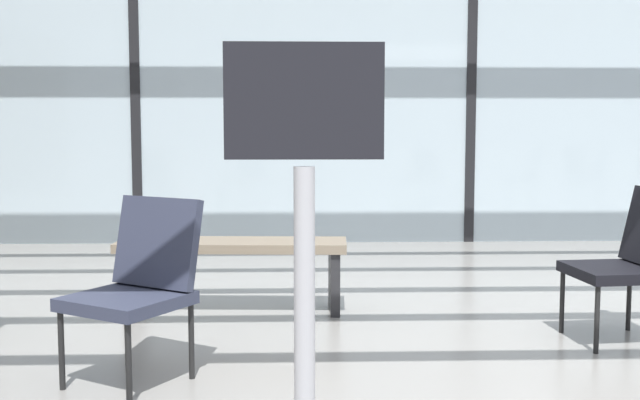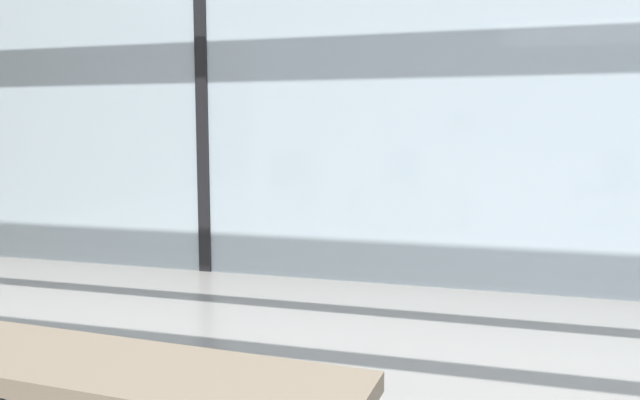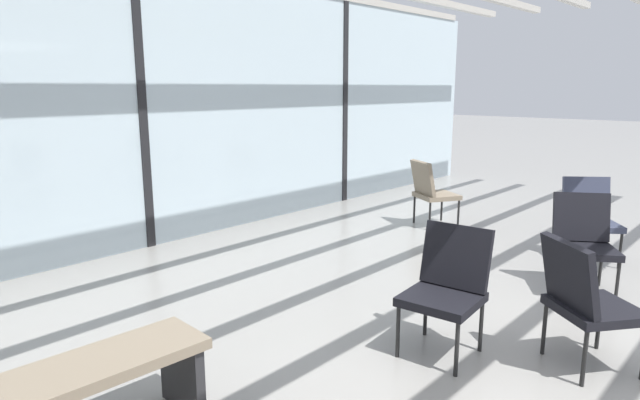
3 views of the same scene
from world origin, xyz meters
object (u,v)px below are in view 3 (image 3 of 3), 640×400
at_px(lounge_chair_2, 585,297).
at_px(lounge_chair_5, 584,237).
at_px(lounge_chair_7, 447,282).
at_px(lounge_chair_1, 431,189).
at_px(waiting_bench, 56,396).
at_px(lounge_chair_4, 589,214).

distance_m(lounge_chair_2, lounge_chair_5, 1.55).
height_order(lounge_chair_2, lounge_chair_5, same).
bearing_deg(lounge_chair_7, lounge_chair_1, 117.23).
bearing_deg(lounge_chair_5, lounge_chair_2, -105.94).
distance_m(lounge_chair_1, waiting_bench, 5.37).
relative_size(lounge_chair_1, waiting_bench, 0.57).
distance_m(lounge_chair_1, lounge_chair_5, 2.48).
bearing_deg(lounge_chair_1, waiting_bench, 131.50).
bearing_deg(lounge_chair_4, lounge_chair_1, 138.31).
bearing_deg(lounge_chair_5, lounge_chair_1, 120.69).
height_order(lounge_chair_1, lounge_chair_2, same).
xyz_separation_m(lounge_chair_4, waiting_bench, (-5.13, 0.89, -0.13)).
distance_m(lounge_chair_2, lounge_chair_7, 0.86).
xyz_separation_m(lounge_chair_4, lounge_chair_5, (-0.98, -0.24, 0.00)).
height_order(lounge_chair_5, lounge_chair_7, same).
bearing_deg(lounge_chair_7, lounge_chair_5, 74.47).
height_order(lounge_chair_2, lounge_chair_4, same).
xyz_separation_m(lounge_chair_1, waiting_bench, (-5.26, -1.09, -0.13)).
bearing_deg(waiting_bench, lounge_chair_5, 167.92).
xyz_separation_m(lounge_chair_1, lounge_chair_4, (-0.12, -1.98, 0.00)).
bearing_deg(lounge_chair_1, lounge_chair_2, 165.55).
distance_m(lounge_chair_5, waiting_bench, 4.30).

